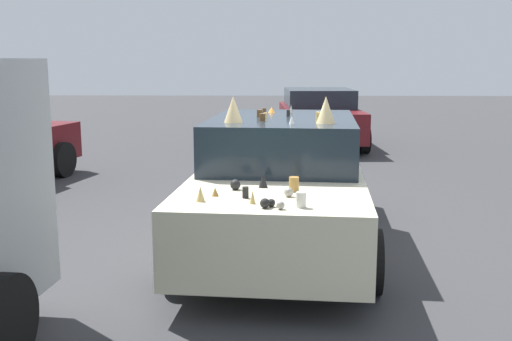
% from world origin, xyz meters
% --- Properties ---
extents(ground_plane, '(60.00, 60.00, 0.00)m').
position_xyz_m(ground_plane, '(0.00, 0.00, 0.00)').
color(ground_plane, '#38383A').
extents(art_car_decorated, '(4.80, 2.37, 1.80)m').
position_xyz_m(art_car_decorated, '(0.03, -0.00, 0.76)').
color(art_car_decorated, beige).
rests_on(art_car_decorated, ground).
extents(parked_sedan_far_left, '(4.18, 2.18, 1.44)m').
position_xyz_m(parked_sedan_far_left, '(8.43, -1.12, 0.74)').
color(parked_sedan_far_left, '#5B1419').
rests_on(parked_sedan_far_left, ground).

